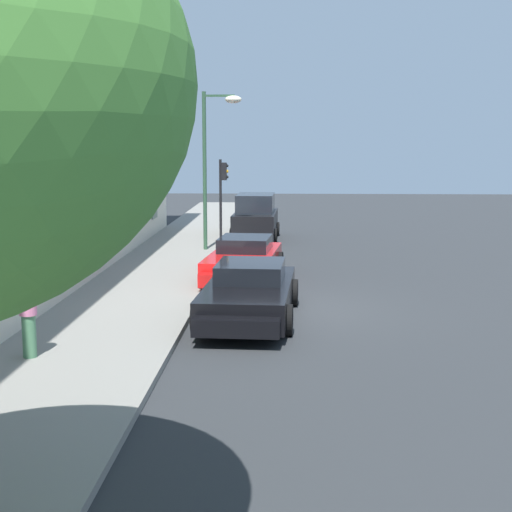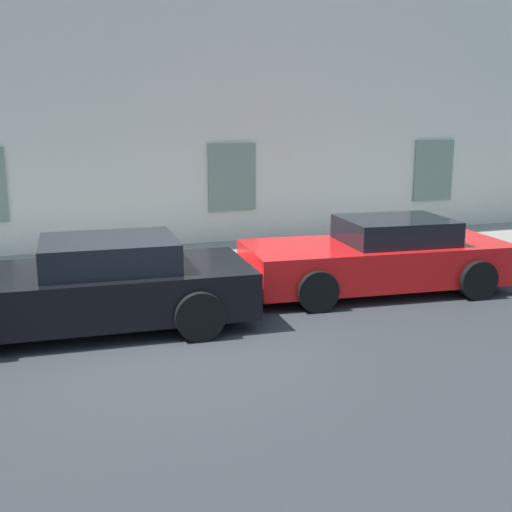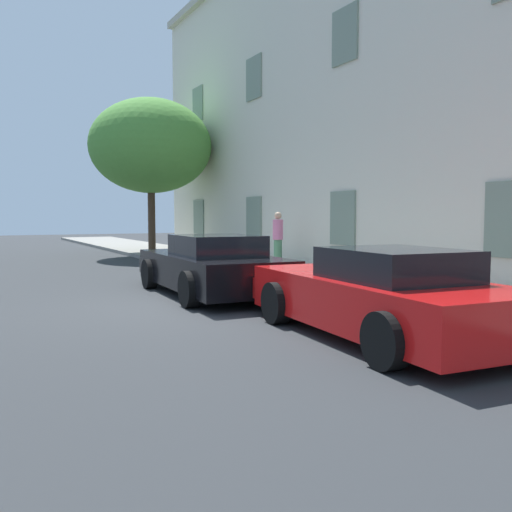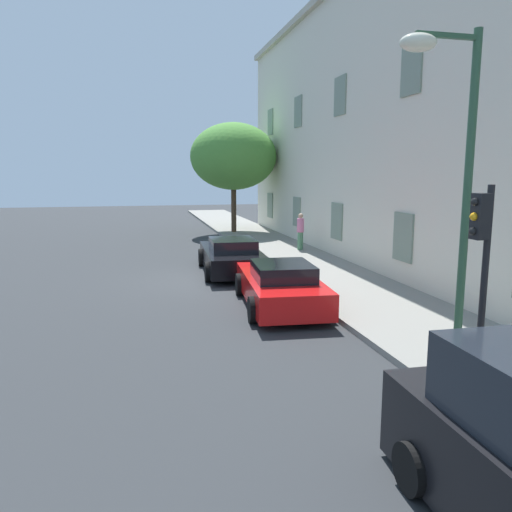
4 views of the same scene
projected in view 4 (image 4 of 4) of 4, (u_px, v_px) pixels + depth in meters
ground_plane at (212, 279)px, 16.82m from camera, size 80.00×80.00×0.00m
sidewalk at (321, 272)px, 17.71m from camera, size 60.00×3.40×0.14m
building_facade at (427, 117)px, 17.71m from camera, size 32.93×4.94×11.04m
sportscar_red_lead at (231, 256)px, 18.04m from camera, size 5.16×2.33×1.27m
sportscar_yellow_flank at (279, 285)px, 13.46m from camera, size 5.01×2.36×1.24m
tree_near_kerb at (233, 157)px, 28.66m from camera, size 4.98×4.98×6.29m
traffic_light at (481, 256)px, 7.17m from camera, size 0.22×0.36×3.25m
street_lamp at (448, 141)px, 8.03m from camera, size 0.44×1.42×5.68m
pedestrian_admiring at (300, 231)px, 22.28m from camera, size 0.41×0.41×1.64m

